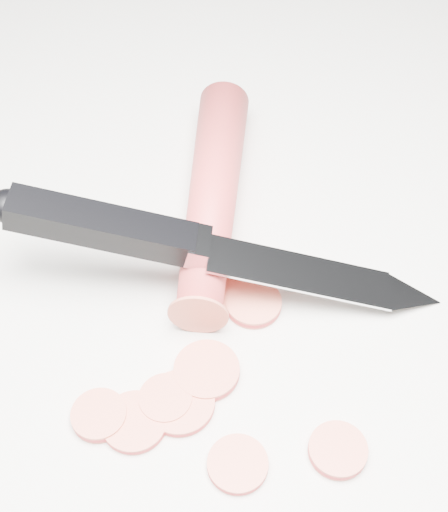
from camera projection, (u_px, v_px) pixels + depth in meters
ground at (140, 321)px, 0.45m from camera, size 2.40×2.40×0.00m
carrot at (213, 195)px, 0.50m from camera, size 0.14×0.18×0.03m
carrot_slice_0 at (99, 415)px, 0.41m from camera, size 0.03×0.03×0.01m
carrot_slice_1 at (166, 399)px, 0.42m from camera, size 0.03×0.03×0.01m
carrot_slice_2 at (207, 371)px, 0.43m from camera, size 0.04×0.04×0.01m
carrot_slice_3 at (238, 464)px, 0.39m from camera, size 0.03×0.03×0.01m
carrot_slice_4 at (230, 287)px, 0.47m from camera, size 0.04×0.04×0.01m
carrot_slice_5 at (134, 422)px, 0.41m from camera, size 0.04×0.04×0.01m
carrot_slice_6 at (338, 450)px, 0.40m from camera, size 0.03×0.03×0.01m
carrot_slice_7 at (180, 403)px, 0.42m from camera, size 0.04×0.04×0.01m
carrot_slice_8 at (253, 303)px, 0.46m from camera, size 0.04×0.04×0.01m
kitchen_knife at (224, 248)px, 0.44m from camera, size 0.25×0.19×0.08m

